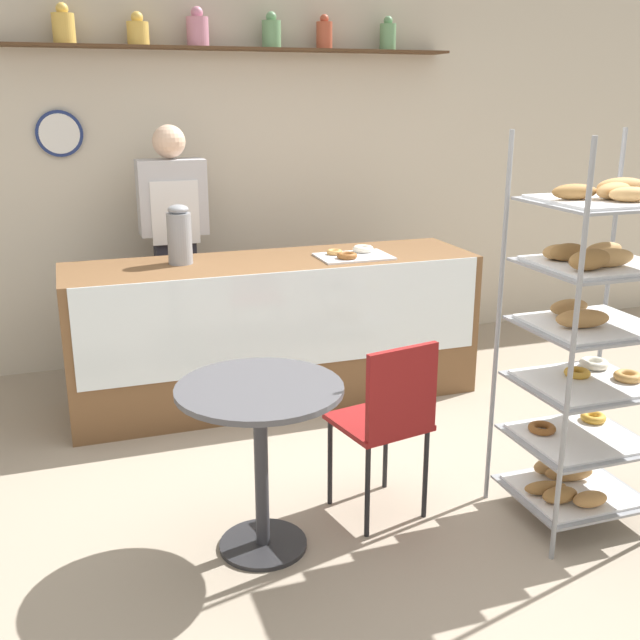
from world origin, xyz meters
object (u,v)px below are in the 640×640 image
(person_worker, at_px, (175,244))
(donut_tray_counter, at_px, (353,254))
(cafe_table, at_px, (260,428))
(pastry_rack, at_px, (587,344))
(coffee_carafe, at_px, (179,235))
(cafe_chair, at_px, (389,413))

(person_worker, distance_m, donut_tray_counter, 1.23)
(cafe_table, bearing_deg, pastry_rack, -8.66)
(person_worker, xyz_separation_m, cafe_table, (0.01, -2.23, -0.38))
(cafe_table, bearing_deg, donut_tray_counter, 56.63)
(coffee_carafe, relative_size, donut_tray_counter, 0.79)
(pastry_rack, distance_m, coffee_carafe, 2.44)
(pastry_rack, bearing_deg, cafe_chair, 163.11)
(cafe_chair, distance_m, coffee_carafe, 1.88)
(cafe_chair, bearing_deg, cafe_table, -8.00)
(person_worker, distance_m, cafe_table, 2.26)
(person_worker, height_order, donut_tray_counter, person_worker)
(donut_tray_counter, bearing_deg, cafe_chair, -105.10)
(donut_tray_counter, bearing_deg, person_worker, 145.99)
(pastry_rack, height_order, cafe_chair, pastry_rack)
(cafe_table, xyz_separation_m, donut_tray_counter, (1.01, 1.54, 0.37))
(coffee_carafe, distance_m, donut_tray_counter, 1.09)
(pastry_rack, relative_size, donut_tray_counter, 3.88)
(coffee_carafe, bearing_deg, pastry_rack, -52.20)
(pastry_rack, bearing_deg, person_worker, 120.61)
(cafe_table, relative_size, coffee_carafe, 2.11)
(donut_tray_counter, bearing_deg, coffee_carafe, 171.34)
(person_worker, xyz_separation_m, coffee_carafe, (-0.04, -0.53, 0.15))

